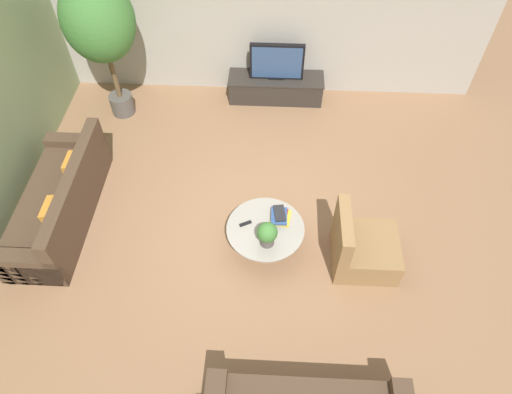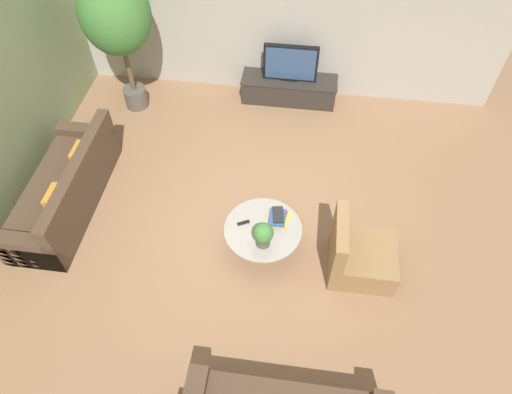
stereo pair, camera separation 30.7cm
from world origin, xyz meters
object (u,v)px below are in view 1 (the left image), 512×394
Objects in this scene: media_console at (276,87)px; coffee_table at (265,233)px; couch_by_wall at (60,203)px; armchair_wicker at (361,248)px; television at (277,62)px; potted_palm_tall at (99,23)px; potted_plant_tabletop at (267,234)px.

media_console is 1.62× the size of coffee_table.
couch_by_wall is at bearing 172.73° from coffee_table.
media_console is 1.87× the size of armchair_wicker.
potted_palm_tall is at bearing -169.01° from television.
media_console is 0.73× the size of couch_by_wall.
couch_by_wall reaches higher than potted_plant_tabletop.
coffee_table is 0.38m from potted_plant_tabletop.
potted_palm_tall is 6.58× the size of potted_plant_tabletop.
potted_palm_tall reaches higher than television.
couch_by_wall is 2.88m from potted_plant_tabletop.
television is at bearing 133.60° from couch_by_wall.
couch_by_wall is at bearing -136.40° from television.
media_console reaches higher than coffee_table.
potted_palm_tall is (0.29, 2.22, 1.34)m from couch_by_wall.
coffee_table is 1.15× the size of armchair_wicker.
potted_plant_tabletop is (2.80, -0.57, 0.29)m from couch_by_wall.
potted_plant_tabletop is at bearing -83.18° from coffee_table.
television is 0.38× the size of potted_palm_tall.
television reaches higher than media_console.
armchair_wicker is (1.14, -3.23, -0.46)m from television.
armchair_wicker reaches higher than potted_plant_tabletop.
potted_palm_tall is (-2.56, -0.50, 0.89)m from television.
armchair_wicker is 0.37× the size of potted_palm_tall.
couch_by_wall is at bearing 168.44° from potted_plant_tabletop.
television is at bearing 88.69° from coffee_table.
potted_palm_tall is (-3.70, 2.74, 1.35)m from armchair_wicker.
media_console is at bearing 90.00° from television.
coffee_table is at bearing -91.31° from television.
coffee_table is 3.82m from potted_palm_tall.
media_console is 1.82× the size of television.
television is at bearing 89.24° from potted_plant_tabletop.
potted_palm_tall is at bearing 132.01° from potted_plant_tabletop.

